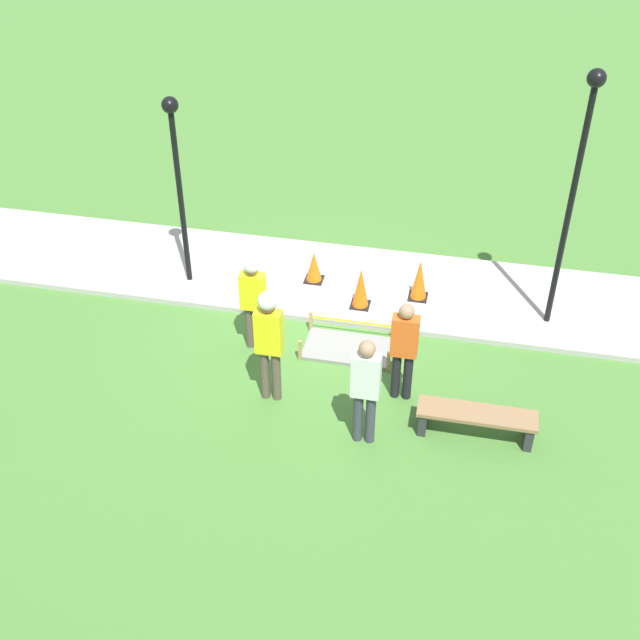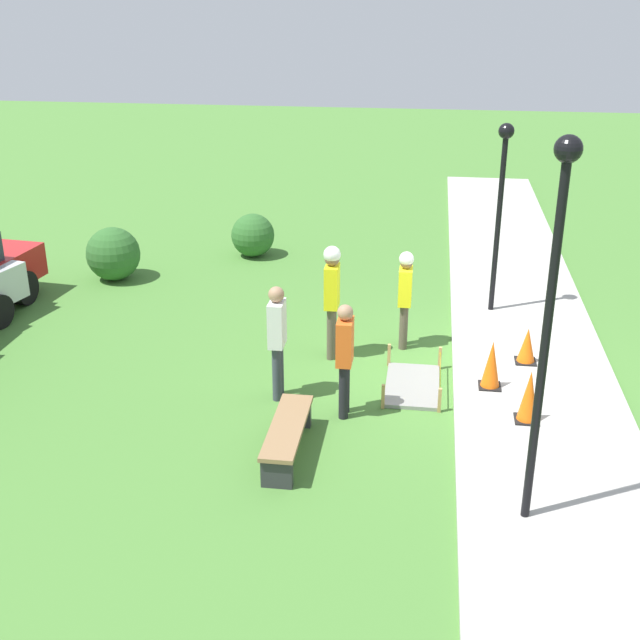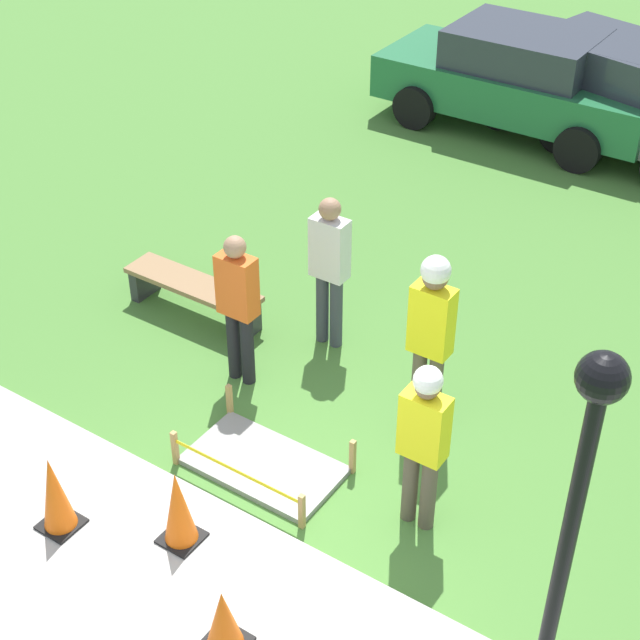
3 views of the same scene
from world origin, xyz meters
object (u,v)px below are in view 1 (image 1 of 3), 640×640
traffic_cone_far_patch (361,288)px  bystander_in_orange_shirt (404,346)px  worker_assistant (253,296)px  bystander_in_gray_shirt (366,386)px  traffic_cone_sidewalk_edge (314,267)px  worker_supervisor (269,336)px  lamppost_far (578,170)px  lamppost_near (177,164)px  traffic_cone_near_patch (419,279)px  park_bench (476,419)px

traffic_cone_far_patch → bystander_in_orange_shirt: bystander_in_orange_shirt is taller
worker_assistant → bystander_in_gray_shirt: 2.78m
traffic_cone_sidewalk_edge → bystander_in_orange_shirt: bearing=125.5°
worker_supervisor → lamppost_far: (-4.19, -2.81, 1.74)m
traffic_cone_sidewalk_edge → worker_assistant: size_ratio=0.35×
bystander_in_orange_shirt → bystander_in_gray_shirt: bystander_in_gray_shirt is taller
traffic_cone_far_patch → bystander_in_orange_shirt: 2.42m
worker_assistant → lamppost_near: bearing=-42.7°
traffic_cone_sidewalk_edge → worker_supervisor: size_ratio=0.31×
traffic_cone_near_patch → park_bench: size_ratio=0.45×
traffic_cone_sidewalk_edge → worker_supervisor: (-0.03, 3.21, 0.80)m
traffic_cone_sidewalk_edge → park_bench: 4.64m
worker_supervisor → bystander_in_gray_shirt: 1.67m
traffic_cone_sidewalk_edge → park_bench: traffic_cone_sidewalk_edge is taller
worker_assistant → bystander_in_gray_shirt: (-2.12, 1.80, 0.00)m
lamppost_near → traffic_cone_sidewalk_edge: bearing=-169.2°
worker_supervisor → lamppost_far: lamppost_far is taller
park_bench → worker_supervisor: bearing=-3.6°
worker_supervisor → worker_assistant: 1.33m
traffic_cone_far_patch → lamppost_far: (-3.24, -0.23, 2.45)m
traffic_cone_near_patch → worker_assistant: 3.17m
park_bench → worker_assistant: worker_assistant is taller
traffic_cone_sidewalk_edge → lamppost_near: size_ratio=0.17×
worker_supervisor → worker_assistant: worker_supervisor is taller
traffic_cone_sidewalk_edge → park_bench: size_ratio=0.35×
park_bench → lamppost_far: (-1.07, -3.01, 2.62)m
traffic_cone_far_patch → traffic_cone_sidewalk_edge: 1.17m
traffic_cone_near_patch → traffic_cone_far_patch: traffic_cone_near_patch is taller
lamppost_near → lamppost_far: bearing=-179.7°
bystander_in_gray_shirt → lamppost_near: 5.32m
worker_assistant → lamppost_far: bearing=-161.1°
traffic_cone_near_patch → lamppost_near: (4.23, 0.27, 1.94)m
traffic_cone_far_patch → park_bench: bearing=128.0°
worker_supervisor → bystander_in_gray_shirt: size_ratio=1.09×
park_bench → bystander_in_orange_shirt: bystander_in_orange_shirt is taller
bystander_in_gray_shirt → worker_supervisor: bearing=-21.9°
worker_assistant → bystander_in_orange_shirt: bystander_in_orange_shirt is taller
lamppost_near → park_bench: bearing=151.3°
traffic_cone_near_patch → park_bench: traffic_cone_near_patch is taller
park_bench → bystander_in_gray_shirt: (1.58, 0.43, 0.71)m
park_bench → worker_assistant: 4.01m
park_bench → lamppost_far: 4.13m
worker_assistant → traffic_cone_far_patch: bearing=-137.6°
park_bench → bystander_in_gray_shirt: 1.78m
park_bench → worker_assistant: bearing=-20.4°
traffic_cone_near_patch → bystander_in_orange_shirt: size_ratio=0.45×
traffic_cone_far_patch → lamppost_far: bearing=-175.9°
worker_supervisor → bystander_in_orange_shirt: bearing=-167.5°
bystander_in_orange_shirt → traffic_cone_sidewalk_edge: bearing=-54.5°
traffic_cone_near_patch → traffic_cone_sidewalk_edge: (1.96, -0.17, -0.09)m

